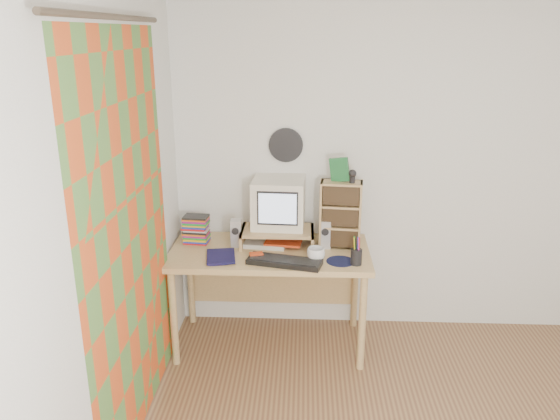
# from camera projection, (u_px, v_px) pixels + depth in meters

# --- Properties ---
(back_wall) EXTENTS (3.50, 0.00, 3.50)m
(back_wall) POSITION_uv_depth(u_px,v_px,m) (413.00, 170.00, 3.99)
(back_wall) COLOR white
(back_wall) RESTS_ON floor
(left_wall) EXTENTS (0.00, 3.50, 3.50)m
(left_wall) POSITION_uv_depth(u_px,v_px,m) (86.00, 261.00, 2.41)
(left_wall) COLOR white
(left_wall) RESTS_ON floor
(curtain) EXTENTS (0.00, 2.20, 2.20)m
(curtain) POSITION_uv_depth(u_px,v_px,m) (131.00, 242.00, 2.89)
(curtain) COLOR #D8501E
(curtain) RESTS_ON left_wall
(wall_disc) EXTENTS (0.25, 0.02, 0.25)m
(wall_disc) POSITION_uv_depth(u_px,v_px,m) (286.00, 145.00, 3.96)
(wall_disc) COLOR black
(wall_disc) RESTS_ON back_wall
(desk) EXTENTS (1.40, 0.70, 0.75)m
(desk) POSITION_uv_depth(u_px,v_px,m) (270.00, 264.00, 3.94)
(desk) COLOR #DDB377
(desk) RESTS_ON floor
(monitor_riser) EXTENTS (0.52, 0.30, 0.12)m
(monitor_riser) POSITION_uv_depth(u_px,v_px,m) (277.00, 233.00, 3.91)
(monitor_riser) COLOR tan
(monitor_riser) RESTS_ON desk
(crt_monitor) EXTENTS (0.39, 0.39, 0.35)m
(crt_monitor) POSITION_uv_depth(u_px,v_px,m) (278.00, 204.00, 3.89)
(crt_monitor) COLOR white
(crt_monitor) RESTS_ON monitor_riser
(speaker_left) EXTENTS (0.08, 0.08, 0.20)m
(speaker_left) POSITION_uv_depth(u_px,v_px,m) (236.00, 233.00, 3.88)
(speaker_left) COLOR #B6B5BA
(speaker_left) RESTS_ON desk
(speaker_right) EXTENTS (0.08, 0.08, 0.20)m
(speaker_right) POSITION_uv_depth(u_px,v_px,m) (325.00, 234.00, 3.86)
(speaker_right) COLOR #B6B5BA
(speaker_right) RESTS_ON desk
(keyboard) EXTENTS (0.52, 0.27, 0.03)m
(keyboard) POSITION_uv_depth(u_px,v_px,m) (285.00, 262.00, 3.61)
(keyboard) COLOR black
(keyboard) RESTS_ON desk
(dvd_stack) EXTENTS (0.18, 0.14, 0.25)m
(dvd_stack) POSITION_uv_depth(u_px,v_px,m) (196.00, 227.00, 3.94)
(dvd_stack) COLOR brown
(dvd_stack) RESTS_ON desk
(cd_rack) EXTENTS (0.30, 0.18, 0.48)m
(cd_rack) POSITION_uv_depth(u_px,v_px,m) (341.00, 215.00, 3.83)
(cd_rack) COLOR tan
(cd_rack) RESTS_ON desk
(mug) EXTENTS (0.15, 0.15, 0.10)m
(mug) POSITION_uv_depth(u_px,v_px,m) (316.00, 255.00, 3.64)
(mug) COLOR white
(mug) RESTS_ON desk
(diary) EXTENTS (0.26, 0.21, 0.05)m
(diary) POSITION_uv_depth(u_px,v_px,m) (207.00, 256.00, 3.69)
(diary) COLOR #13113E
(diary) RESTS_ON desk
(mousepad) EXTENTS (0.22, 0.22, 0.00)m
(mousepad) POSITION_uv_depth(u_px,v_px,m) (341.00, 261.00, 3.65)
(mousepad) COLOR black
(mousepad) RESTS_ON desk
(pen_cup) EXTENTS (0.09, 0.09, 0.15)m
(pen_cup) POSITION_uv_depth(u_px,v_px,m) (356.00, 254.00, 3.58)
(pen_cup) COLOR black
(pen_cup) RESTS_ON desk
(papers) EXTENTS (0.32, 0.25, 0.04)m
(papers) POSITION_uv_depth(u_px,v_px,m) (273.00, 242.00, 3.93)
(papers) COLOR silver
(papers) RESTS_ON desk
(red_box) EXTENTS (0.10, 0.08, 0.04)m
(red_box) POSITION_uv_depth(u_px,v_px,m) (256.00, 256.00, 3.68)
(red_box) COLOR red
(red_box) RESTS_ON desk
(game_box) EXTENTS (0.13, 0.06, 0.16)m
(game_box) POSITION_uv_depth(u_px,v_px,m) (340.00, 170.00, 3.75)
(game_box) COLOR #1C622E
(game_box) RESTS_ON cd_rack
(webcam) EXTENTS (0.06, 0.06, 0.09)m
(webcam) POSITION_uv_depth(u_px,v_px,m) (352.00, 176.00, 3.72)
(webcam) COLOR black
(webcam) RESTS_ON cd_rack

